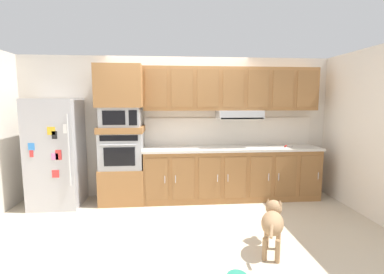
% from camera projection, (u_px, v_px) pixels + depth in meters
% --- Properties ---
extents(ground_plane, '(9.60, 9.60, 0.00)m').
position_uv_depth(ground_plane, '(182.00, 217.00, 4.17)').
color(ground_plane, beige).
extents(back_kitchen_wall, '(6.20, 0.12, 2.50)m').
position_uv_depth(back_kitchen_wall, '(179.00, 127.00, 5.11)').
color(back_kitchen_wall, beige).
rests_on(back_kitchen_wall, ground).
extents(side_panel_right, '(0.12, 7.10, 2.50)m').
position_uv_depth(side_panel_right, '(365.00, 132.00, 4.25)').
color(side_panel_right, silver).
rests_on(side_panel_right, ground).
extents(refrigerator, '(0.76, 0.73, 1.76)m').
position_uv_depth(refrigerator, '(56.00, 153.00, 4.57)').
color(refrigerator, '#ADADB2').
rests_on(refrigerator, ground).
extents(oven_base_cabinet, '(0.74, 0.62, 0.60)m').
position_uv_depth(oven_base_cabinet, '(123.00, 184.00, 4.80)').
color(oven_base_cabinet, '#996638').
rests_on(oven_base_cabinet, ground).
extents(built_in_oven, '(0.70, 0.62, 0.60)m').
position_uv_depth(built_in_oven, '(122.00, 150.00, 4.72)').
color(built_in_oven, '#A8AAAF').
rests_on(built_in_oven, oven_base_cabinet).
extents(appliance_mid_shelf, '(0.74, 0.62, 0.10)m').
position_uv_depth(appliance_mid_shelf, '(122.00, 129.00, 4.68)').
color(appliance_mid_shelf, '#996638').
rests_on(appliance_mid_shelf, built_in_oven).
extents(microwave, '(0.64, 0.54, 0.32)m').
position_uv_depth(microwave, '(121.00, 117.00, 4.65)').
color(microwave, '#A8AAAF').
rests_on(microwave, appliance_mid_shelf).
extents(appliance_upper_cabinet, '(0.74, 0.62, 0.68)m').
position_uv_depth(appliance_upper_cabinet, '(120.00, 86.00, 4.59)').
color(appliance_upper_cabinet, '#996638').
rests_on(appliance_upper_cabinet, microwave).
extents(lower_cabinet_run, '(3.03, 0.63, 0.88)m').
position_uv_depth(lower_cabinet_run, '(231.00, 174.00, 4.93)').
color(lower_cabinet_run, '#996638').
rests_on(lower_cabinet_run, ground).
extents(countertop_slab, '(3.07, 0.64, 0.04)m').
position_uv_depth(countertop_slab, '(232.00, 148.00, 4.88)').
color(countertop_slab, beige).
rests_on(countertop_slab, lower_cabinet_run).
extents(backsplash_panel, '(3.07, 0.02, 0.50)m').
position_uv_depth(backsplash_panel, '(229.00, 131.00, 5.13)').
color(backsplash_panel, silver).
rests_on(backsplash_panel, countertop_slab).
extents(upper_cabinet_with_hood, '(3.03, 0.48, 0.88)m').
position_uv_depth(upper_cabinet_with_hood, '(232.00, 91.00, 4.87)').
color(upper_cabinet_with_hood, '#996638').
rests_on(upper_cabinet_with_hood, backsplash_panel).
extents(screwdriver, '(0.17, 0.16, 0.03)m').
position_uv_depth(screwdriver, '(286.00, 146.00, 4.90)').
color(screwdriver, red).
rests_on(screwdriver, countertop_slab).
extents(dog, '(0.40, 0.73, 0.55)m').
position_uv_depth(dog, '(273.00, 221.00, 3.16)').
color(dog, '#997551').
rests_on(dog, ground).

